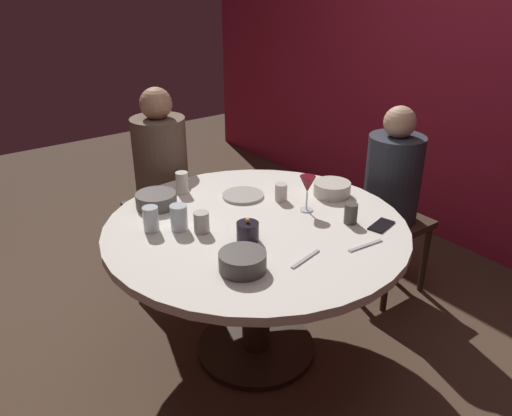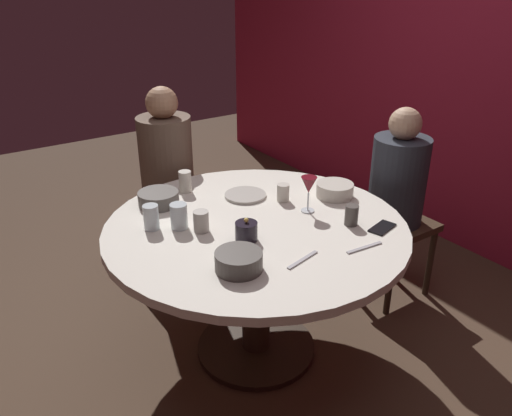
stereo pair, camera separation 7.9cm
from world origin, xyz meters
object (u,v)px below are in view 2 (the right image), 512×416
candle_holder (246,231)px  cup_by_right_diner (351,215)px  seated_diner_back (398,184)px  wine_glass (309,186)px  dinner_plate (245,195)px  cup_far_edge (179,216)px  cup_beside_wine (185,182)px  cup_by_left_diner (201,221)px  cup_near_candle (283,193)px  bowl_salad_center (159,198)px  cup_center_front (151,217)px  bowl_serving_large (239,261)px  bowl_small_white (335,190)px  seated_diner_left (167,164)px  dining_table (256,251)px  cell_phone (382,228)px

candle_holder → cup_by_right_diner: (0.15, 0.47, 0.01)m
seated_diner_back → wine_glass: seated_diner_back is taller
dinner_plate → cup_far_edge: cup_far_edge is taller
seated_diner_back → cup_beside_wine: bearing=-26.1°
cup_by_left_diner → cup_far_edge: cup_far_edge is taller
dinner_plate → cup_by_right_diner: 0.58m
cup_near_candle → candle_holder: bearing=-57.9°
bowl_salad_center → cup_beside_wine: cup_beside_wine is taller
cup_center_front → seated_diner_back: bearing=80.7°
cup_by_right_diner → cup_far_edge: bearing=-122.1°
cup_far_edge → bowl_serving_large: bearing=3.9°
cup_center_front → cup_beside_wine: size_ratio=1.02×
bowl_small_white → cup_beside_wine: cup_beside_wine is taller
seated_diner_left → cup_center_front: bearing=-29.9°
dining_table → cup_beside_wine: size_ratio=12.31×
bowl_small_white → wine_glass: bearing=-75.6°
seated_diner_left → cup_near_candle: 0.84m
cup_by_left_diner → cup_beside_wine: 0.46m
cell_phone → cup_near_candle: size_ratio=1.60×
seated_diner_left → seated_diner_back: (0.94, 0.95, -0.03)m
seated_diner_back → bowl_serving_large: (0.28, -1.23, 0.07)m
seated_diner_back → candle_holder: seated_diner_back is taller
cup_beside_wine → candle_holder: bearing=-2.5°
bowl_small_white → bowl_salad_center: bearing=-117.9°
dinner_plate → cup_beside_wine: (-0.23, -0.22, 0.05)m
dinner_plate → cell_phone: size_ratio=1.51×
bowl_salad_center → bowl_serving_large: bearing=0.2°
cup_far_edge → bowl_small_white: bearing=80.6°
dining_table → seated_diner_left: (-0.94, 0.00, 0.15)m
cell_phone → bowl_small_white: bowl_small_white is taller
cell_phone → cup_near_candle: (-0.49, -0.18, 0.04)m
cup_by_right_diner → cup_center_front: (-0.47, -0.76, 0.01)m
seated_diner_left → cup_near_candle: size_ratio=13.53×
candle_holder → cup_by_left_diner: size_ratio=1.10×
bowl_small_white → cup_by_right_diner: 0.32m
cup_near_candle → dinner_plate: bearing=-139.8°
bowl_serving_large → cup_by_left_diner: 0.36m
seated_diner_back → cup_near_candle: (-0.13, -0.70, 0.07)m
cup_center_front → cup_far_edge: bearing=59.5°
candle_holder → dinner_plate: 0.46m
cell_phone → dinner_plate: bearing=-169.0°
bowl_small_white → candle_holder: bearing=-78.2°
cup_by_left_diner → cup_far_edge: (-0.08, -0.07, 0.01)m
seated_diner_left → cup_by_right_diner: (1.19, 0.35, 0.04)m
candle_holder → cup_far_edge: size_ratio=0.90×
dining_table → cup_beside_wine: (-0.51, -0.09, 0.20)m
bowl_small_white → cup_by_left_diner: bearing=-94.0°
seated_diner_back → cup_by_right_diner: seated_diner_back is taller
seated_diner_left → seated_diner_back: size_ratio=1.05×
dinner_plate → cup_by_left_diner: cup_by_left_diner is taller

